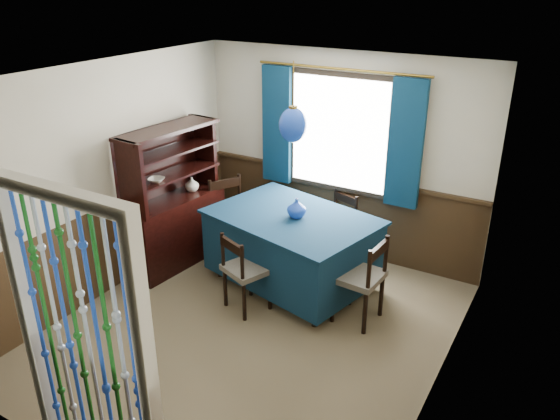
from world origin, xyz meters
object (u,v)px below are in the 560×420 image
Objects in this scene: chair_right at (362,278)px; bowl_shelf at (156,180)px; chair_left at (232,216)px; sideboard at (174,218)px; dining_table at (292,246)px; vase_table at (297,209)px; vase_sideboard at (192,183)px; chair_near at (245,270)px; chair_far at (337,226)px; pendant_lamp at (293,125)px.

bowl_shelf is at bearing 101.04° from chair_right.
chair_left is 1.05× the size of chair_right.
dining_table is at bearing 15.70° from sideboard.
dining_table is 0.47m from vase_table.
sideboard is (-0.48, -0.52, 0.07)m from chair_left.
vase_sideboard is at bearing 90.00° from bowl_shelf.
chair_near is at bearing -30.56° from vase_sideboard.
chair_far is 0.92× the size of chair_right.
chair_left is at bearing 78.60° from chair_right.
chair_far is at bearing 80.75° from vase_table.
chair_near is at bearing -6.06° from bowl_shelf.
chair_near is at bearing -109.18° from vase_table.
chair_far reaches higher than dining_table.
pendant_lamp is at bearing 15.70° from sideboard.
chair_far is (0.36, 1.47, -0.01)m from chair_near.
chair_right is (1.12, 0.42, 0.03)m from chair_near.
chair_left is 1.70m from pendant_lamp.
bowl_shelf is (-1.41, -0.55, 0.70)m from dining_table.
chair_right is at bearing -16.46° from vase_table.
pendant_lamp is 0.92m from vase_table.
chair_left is at bearing 28.60° from vase_sideboard.
bowl_shelf is at bearing -159.58° from vase_table.
chair_left is at bearing 151.74° from chair_near.
sideboard reaches higher than bowl_shelf.
bowl_shelf is (-2.36, -0.29, 0.69)m from chair_right.
vase_sideboard is (-0.42, -0.23, 0.43)m from chair_left.
dining_table is at bearing 173.79° from vase_table.
pendant_lamp reaches higher than dining_table.
chair_left is (-1.18, -0.51, 0.06)m from chair_far.
chair_right is 2.42m from sideboard.
chair_left is (-0.82, 0.96, 0.06)m from chair_near.
vase_table is (0.06, -0.01, -0.91)m from pendant_lamp.
sideboard reaches higher than dining_table.
vase_table is at bearing 20.42° from bowl_shelf.
chair_near is 0.87m from vase_table.
chair_near is 1.57m from pendant_lamp.
sideboard is (-1.29, 0.43, 0.13)m from chair_near.
vase_table is (0.06, -0.01, 0.46)m from dining_table.
chair_right is at bearing 41.56° from chair_near.
chair_near reaches higher than dining_table.
bowl_shelf is (-1.41, -0.55, -0.68)m from pendant_lamp.
chair_right is at bearing -7.55° from vase_sideboard.
vase_table reaches higher than chair_far.
chair_left is at bearing 177.68° from dining_table.
dining_table is at bearing 101.44° from chair_left.
vase_table is (1.53, 0.25, 0.36)m from sideboard.
sideboard is at bearing -170.29° from pendant_lamp.
sideboard is 1.96m from pendant_lamp.
sideboard is at bearing -177.26° from chair_near.
vase_table is 1.02× the size of vase_sideboard.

